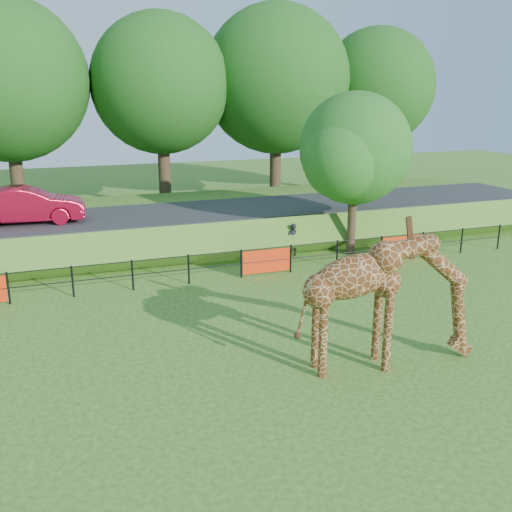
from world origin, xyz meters
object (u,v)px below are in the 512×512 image
Objects in this scene: car_red at (27,205)px; tree_east at (357,153)px; giraffe at (389,302)px; visitor at (292,240)px.

tree_east reaches higher than car_red.
giraffe is at bearing -114.75° from tree_east.
giraffe is at bearing 65.85° from visitor.
car_red is at bearing -34.23° from visitor.
car_red is (-8.56, 13.85, 0.48)m from giraffe.
car_red is 0.68× the size of tree_east.
visitor is 0.21× the size of tree_east.
visitor is (1.80, 10.02, -1.00)m from giraffe.
car_red is 13.82m from tree_east.
giraffe is 10.86m from tree_east.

